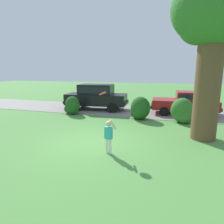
# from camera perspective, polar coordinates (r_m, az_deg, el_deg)

# --- Properties ---
(ground_plane) EXTENTS (80.00, 80.00, 0.00)m
(ground_plane) POSITION_cam_1_polar(r_m,az_deg,el_deg) (8.54, -5.53, -8.56)
(ground_plane) COLOR #518E42
(driveway_strip) EXTENTS (28.00, 4.40, 0.02)m
(driveway_strip) POSITION_cam_1_polar(r_m,az_deg,el_deg) (14.92, 4.80, 0.37)
(driveway_strip) COLOR gray
(driveway_strip) RESTS_ON ground
(oak_tree_large) EXTENTS (3.43, 3.38, 6.79)m
(oak_tree_large) POSITION_cam_1_polar(r_m,az_deg,el_deg) (9.64, 27.12, 22.45)
(oak_tree_large) COLOR brown
(oak_tree_large) RESTS_ON ground
(shrub_near_tree) EXTENTS (1.24, 1.05, 1.24)m
(shrub_near_tree) POSITION_cam_1_polar(r_m,az_deg,el_deg) (13.93, -11.37, 1.62)
(shrub_near_tree) COLOR #1E511C
(shrub_near_tree) RESTS_ON ground
(shrub_centre_left) EXTENTS (1.23, 1.24, 1.39)m
(shrub_centre_left) POSITION_cam_1_polar(r_m,az_deg,el_deg) (12.38, 7.87, 0.82)
(shrub_centre_left) COLOR #1E511C
(shrub_centre_left) RESTS_ON ground
(shrub_centre) EXTENTS (1.27, 1.21, 1.42)m
(shrub_centre) POSITION_cam_1_polar(r_m,az_deg,el_deg) (12.15, 19.48, 0.09)
(shrub_centre) COLOR #33702B
(shrub_centre) RESTS_ON ground
(parked_sedan) EXTENTS (4.51, 2.32, 1.56)m
(parked_sedan) POSITION_cam_1_polar(r_m,az_deg,el_deg) (14.50, 20.18, 2.71)
(parked_sedan) COLOR maroon
(parked_sedan) RESTS_ON ground
(parked_suv) EXTENTS (4.84, 2.42, 1.92)m
(parked_suv) POSITION_cam_1_polar(r_m,az_deg,el_deg) (15.23, -4.48, 4.68)
(parked_suv) COLOR black
(parked_suv) RESTS_ON ground
(child_thrower) EXTENTS (0.48, 0.23, 1.29)m
(child_thrower) POSITION_cam_1_polar(r_m,az_deg,el_deg) (7.22, -0.97, -6.34)
(child_thrower) COLOR white
(child_thrower) RESTS_ON ground
(frisbee) EXTENTS (0.28, 0.28, 0.18)m
(frisbee) POSITION_cam_1_polar(r_m,az_deg,el_deg) (7.55, -2.69, 5.31)
(frisbee) COLOR red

